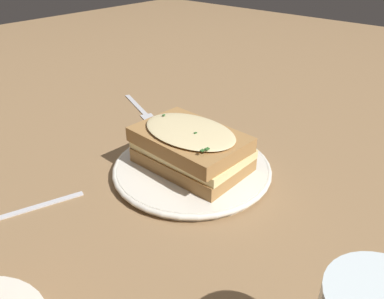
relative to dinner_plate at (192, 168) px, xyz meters
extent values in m
plane|color=olive|center=(-0.03, 0.01, -0.01)|extent=(2.40, 2.40, 0.00)
cylinder|color=silver|center=(0.00, 0.00, 0.00)|extent=(0.21, 0.21, 0.01)
torus|color=silver|center=(0.00, 0.00, 0.00)|extent=(0.23, 0.23, 0.01)
cube|color=#A37542|center=(0.00, 0.00, 0.02)|extent=(0.15, 0.10, 0.02)
cube|color=#EFDB93|center=(0.00, 0.00, 0.03)|extent=(0.15, 0.10, 0.01)
cube|color=#A37542|center=(0.00, 0.00, 0.05)|extent=(0.15, 0.11, 0.02)
ellipsoid|color=beige|center=(0.00, 0.00, 0.06)|extent=(0.14, 0.09, 0.01)
cube|color=#2D6028|center=(0.05, -0.04, 0.07)|extent=(0.00, 0.01, 0.00)
cube|color=#2D6028|center=(0.05, -0.03, 0.07)|extent=(0.00, 0.01, 0.00)
cube|color=#2D6028|center=(-0.05, 0.00, 0.07)|extent=(0.00, 0.00, 0.00)
cube|color=#2D6028|center=(0.02, -0.01, 0.07)|extent=(0.00, 0.00, 0.00)
cube|color=silver|center=(-0.25, 0.11, -0.01)|extent=(0.11, 0.05, 0.00)
cube|color=silver|center=(-0.17, 0.08, -0.01)|extent=(0.07, 0.05, 0.00)
cube|color=#333335|center=(-0.15, 0.08, 0.00)|extent=(0.04, 0.02, 0.00)
cube|color=#333335|center=(-0.16, 0.07, 0.00)|extent=(0.04, 0.02, 0.00)
cube|color=#333335|center=(-0.16, 0.07, 0.00)|extent=(0.04, 0.02, 0.00)
cube|color=silver|center=(-0.09, -0.19, -0.01)|extent=(0.04, 0.11, 0.00)
camera|label=1|loc=(0.30, -0.34, 0.29)|focal=35.00mm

